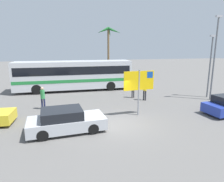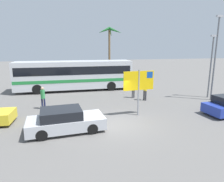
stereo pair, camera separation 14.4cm
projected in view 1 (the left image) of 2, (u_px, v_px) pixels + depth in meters
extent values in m
plane|color=#605E5B|center=(117.00, 124.00, 12.39)|extent=(120.00, 120.00, 0.00)
cube|color=silver|center=(74.00, 75.00, 21.78)|extent=(12.29, 2.69, 2.90)
cube|color=black|center=(74.00, 70.00, 21.66)|extent=(11.80, 2.72, 0.84)
cube|color=#23843D|center=(74.00, 79.00, 21.89)|extent=(12.17, 2.72, 0.32)
cylinder|color=black|center=(106.00, 82.00, 24.08)|extent=(1.00, 0.28, 1.00)
cylinder|color=black|center=(111.00, 86.00, 21.76)|extent=(1.00, 0.28, 1.00)
cylinder|color=black|center=(39.00, 85.00, 22.33)|extent=(1.00, 0.28, 1.00)
cylinder|color=black|center=(37.00, 90.00, 20.02)|extent=(1.00, 0.28, 1.00)
cylinder|color=gray|center=(139.00, 93.00, 13.74)|extent=(0.11, 0.11, 3.20)
cube|color=yellow|center=(139.00, 81.00, 13.56)|extent=(2.20, 0.23, 1.30)
cube|color=#1447A8|center=(150.00, 75.00, 13.72)|extent=(0.44, 0.10, 0.44)
cylinder|color=black|center=(210.00, 108.00, 14.68)|extent=(0.61, 0.21, 0.60)
cube|color=#B7BABF|center=(67.00, 123.00, 11.30)|extent=(4.39, 2.23, 0.64)
cube|color=black|center=(62.00, 114.00, 11.09)|extent=(2.34, 1.91, 0.52)
cylinder|color=black|center=(87.00, 118.00, 12.55)|extent=(0.61, 0.21, 0.60)
cylinder|color=black|center=(93.00, 129.00, 10.94)|extent=(0.61, 0.21, 0.60)
cylinder|color=black|center=(43.00, 123.00, 11.74)|extent=(0.61, 0.21, 0.60)
cylinder|color=black|center=(43.00, 136.00, 10.13)|extent=(0.61, 0.21, 0.60)
cylinder|color=black|center=(4.00, 115.00, 13.09)|extent=(0.61, 0.20, 0.60)
cylinder|color=#2D2D33|center=(145.00, 96.00, 17.80)|extent=(0.13, 0.13, 0.88)
cylinder|color=#2D2D33|center=(144.00, 95.00, 17.91)|extent=(0.13, 0.13, 0.88)
cylinder|color=gold|center=(145.00, 87.00, 17.68)|extent=(0.32, 0.32, 0.69)
sphere|color=tan|center=(145.00, 82.00, 17.58)|extent=(0.24, 0.24, 0.24)
cylinder|color=#1E2347|center=(45.00, 104.00, 15.32)|extent=(0.13, 0.13, 0.84)
cylinder|color=#1E2347|center=(42.00, 104.00, 15.30)|extent=(0.13, 0.13, 0.84)
cylinder|color=#338E4C|center=(43.00, 94.00, 15.14)|extent=(0.32, 0.32, 0.66)
sphere|color=tan|center=(42.00, 89.00, 15.05)|extent=(0.23, 0.23, 0.23)
cylinder|color=#4C4C51|center=(134.00, 93.00, 18.77)|extent=(0.13, 0.13, 0.82)
cylinder|color=#4C4C51|center=(132.00, 94.00, 18.68)|extent=(0.13, 0.13, 0.82)
cylinder|color=silver|center=(133.00, 86.00, 18.56)|extent=(0.32, 0.32, 0.65)
sphere|color=tan|center=(133.00, 81.00, 18.47)|extent=(0.22, 0.22, 0.22)
cylinder|color=slate|center=(214.00, 60.00, 17.40)|extent=(0.14, 0.14, 7.07)
cube|color=#B2B2B7|center=(219.00, 16.00, 16.61)|extent=(0.56, 0.20, 0.16)
cylinder|color=slate|center=(210.00, 68.00, 18.47)|extent=(0.14, 0.14, 5.54)
cube|color=#B2B2B7|center=(213.00, 36.00, 17.84)|extent=(0.56, 0.20, 0.16)
cylinder|color=brown|center=(108.00, 54.00, 31.22)|extent=(0.32, 0.32, 7.22)
cone|color=#195623|center=(115.00, 31.00, 30.76)|extent=(2.15, 0.59, 1.08)
cone|color=#195623|center=(109.00, 32.00, 31.37)|extent=(1.19, 2.03, 1.46)
cone|color=#195623|center=(103.00, 31.00, 30.95)|extent=(1.84, 1.80, 1.04)
cone|color=#195623|center=(104.00, 30.00, 29.72)|extent=(1.98, 1.61, 1.06)
cone|color=#195623|center=(112.00, 30.00, 29.64)|extent=(1.13, 2.15, 1.06)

